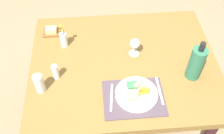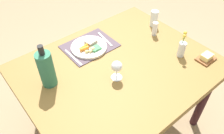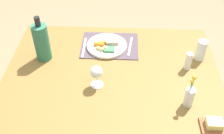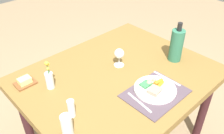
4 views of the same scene
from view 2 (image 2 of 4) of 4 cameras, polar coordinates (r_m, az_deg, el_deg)
The scene contains 12 objects.
ground_plane at distance 2.14m, azimuth 1.22°, elevation -14.39°, with size 8.00×8.00×0.00m, color #967D5C.
dining_table at distance 1.61m, azimuth 1.57°, elevation -1.73°, with size 1.31×1.06×0.75m.
placemat at distance 1.73m, azimuth -5.70°, elevation 5.36°, with size 0.38×0.30×0.01m, color #4F404B.
dinner_plate at distance 1.69m, azimuth -5.82°, elevation 5.14°, with size 0.27×0.27×0.04m.
fork at distance 1.78m, azimuth -1.80°, elevation 7.10°, with size 0.01×0.21×0.01m, color silver.
knife at distance 1.63m, azimuth -9.85°, elevation 2.42°, with size 0.01×0.22×0.01m, color silver.
flower_vase at distance 1.67m, azimuth 17.37°, elevation 4.65°, with size 0.05×0.05×0.21m.
wine_glass at distance 1.41m, azimuth 1.22°, elevation -0.02°, with size 0.07×0.07×0.14m.
salt_shaker at distance 1.84m, azimuth 10.83°, elevation 9.53°, with size 0.04×0.04×0.11m, color white.
cooler_bottle at distance 1.41m, azimuth -16.36°, elevation -0.50°, with size 0.10×0.10×0.30m.
water_tumbler at distance 1.95m, azimuth 10.62°, elevation 11.82°, with size 0.06×0.06×0.14m.
butter_dish at distance 1.73m, azimuth 22.86°, elevation 2.21°, with size 0.13×0.10×0.05m.
Camera 2 is at (0.75, 0.84, 1.82)m, focal length 35.92 mm.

